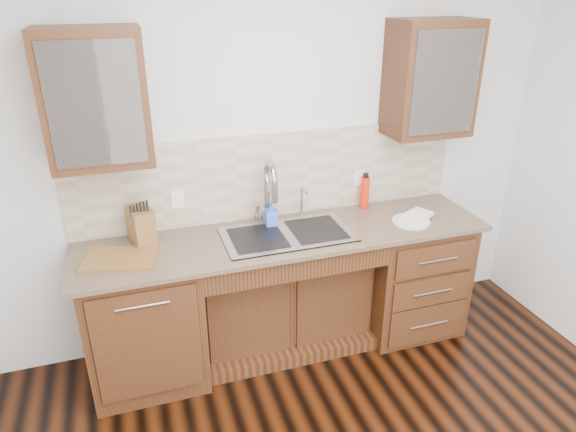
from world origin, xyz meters
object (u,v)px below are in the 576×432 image
object	(u,v)px
soap_bottle	(271,214)
cutting_board	(120,258)
plate	(411,221)
knife_block	(141,226)
water_bottle	(365,193)

from	to	relation	value
soap_bottle	cutting_board	distance (m)	1.00
plate	knife_block	xyz separation A→B (m)	(-1.76, 0.26, 0.11)
soap_bottle	knife_block	xyz separation A→B (m)	(-0.83, 0.02, 0.03)
water_bottle	knife_block	size ratio (longest dim) A/B	1.03
water_bottle	plate	bearing A→B (deg)	-58.42
knife_block	cutting_board	xyz separation A→B (m)	(-0.15, -0.19, -0.11)
water_bottle	knife_block	xyz separation A→B (m)	(-1.56, -0.06, -0.00)
soap_bottle	plate	distance (m)	0.96
soap_bottle	water_bottle	world-z (taller)	water_bottle
soap_bottle	plate	xyz separation A→B (m)	(0.93, -0.24, -0.08)
plate	cutting_board	size ratio (longest dim) A/B	0.62
soap_bottle	water_bottle	size ratio (longest dim) A/B	0.73
soap_bottle	knife_block	distance (m)	0.84
knife_block	cutting_board	size ratio (longest dim) A/B	0.55
water_bottle	plate	size ratio (longest dim) A/B	0.92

